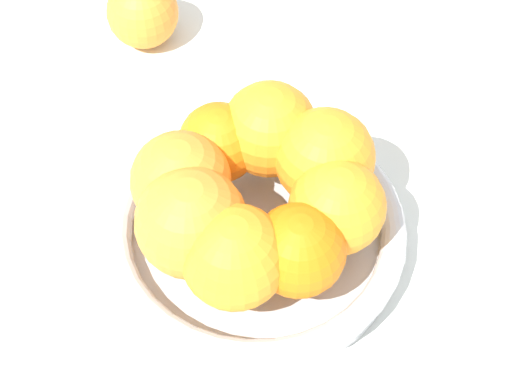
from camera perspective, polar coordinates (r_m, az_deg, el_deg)
The scene contains 4 objects.
ground_plane at distance 0.71m, azimuth -0.00°, elevation -3.68°, with size 4.00×4.00×0.00m, color silver.
fruit_bowl at distance 0.69m, azimuth -0.00°, elevation -2.79°, with size 0.24×0.24×0.04m.
orange_pile at distance 0.64m, azimuth -0.09°, elevation -0.07°, with size 0.20×0.20×0.08m.
stray_orange at distance 0.85m, azimuth -7.57°, elevation 11.78°, with size 0.07×0.07×0.07m, color orange.
Camera 1 is at (-0.02, 0.38, 0.60)m, focal length 60.00 mm.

